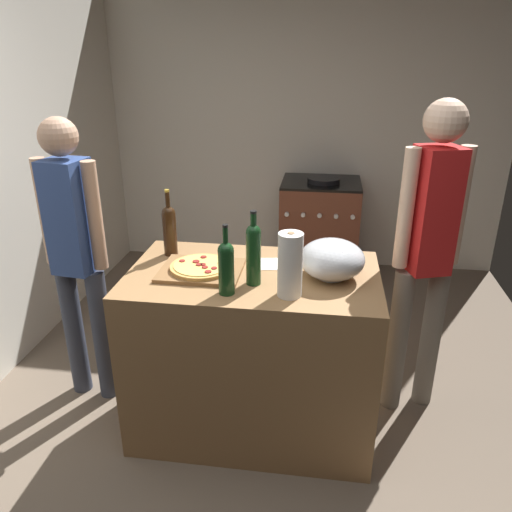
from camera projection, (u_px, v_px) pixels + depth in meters
ground_plane at (269, 343)px, 3.56m from camera, size 3.85×3.62×0.02m
kitchen_wall_rear at (290, 125)px, 4.47m from camera, size 3.85×0.10×2.60m
kitchen_wall_left at (18, 154)px, 3.26m from camera, size 0.10×3.62×2.60m
counter at (253, 351)px, 2.63m from camera, size 1.25×0.73×0.92m
cutting_board at (201, 270)px, 2.46m from camera, size 0.40×0.32×0.02m
pizza at (201, 267)px, 2.45m from camera, size 0.31×0.31×0.03m
mixing_bowl at (332, 259)px, 2.37m from camera, size 0.31×0.31×0.19m
paper_towel_roll at (290, 265)px, 2.18m from camera, size 0.11×0.11×0.30m
wine_bottle_amber at (170, 228)px, 2.62m from camera, size 0.07×0.07×0.36m
wine_bottle_green at (226, 266)px, 2.20m from camera, size 0.07×0.07×0.33m
wine_bottle_dark at (253, 252)px, 2.28m from camera, size 0.07×0.07×0.36m
recipe_sheet at (268, 264)px, 2.55m from camera, size 0.23×0.18×0.00m
stove at (319, 230)px, 4.39m from camera, size 0.67×0.58×0.93m
person_in_stripes at (75, 249)px, 2.69m from camera, size 0.37×0.22×1.64m
person_in_red at (428, 245)px, 2.57m from camera, size 0.35×0.25×1.74m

